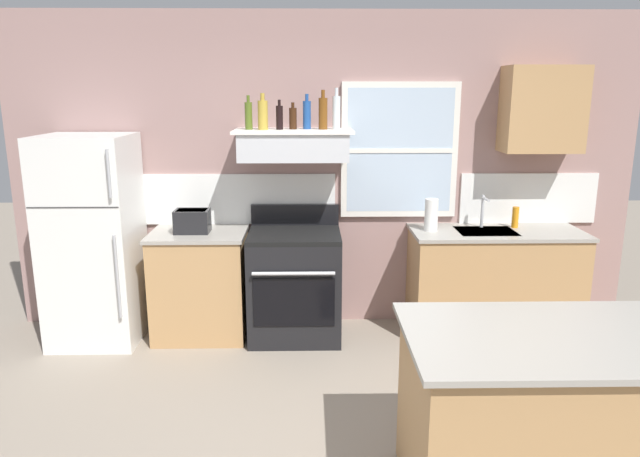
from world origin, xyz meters
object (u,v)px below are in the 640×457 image
Objects in this scene: bottle_clear_tall at (336,112)px; bottle_balsamic_dark at (279,117)px; bottle_olive_oil_square at (249,115)px; bottle_blue_liqueur at (307,114)px; paper_towel_roll at (431,215)px; bottle_amber_wine at (323,113)px; dish_soap_bottle at (515,217)px; kitchen_island at (542,419)px; bottle_champagne_gold_foil at (263,114)px; toaster at (192,221)px; stove_range at (295,283)px; refrigerator at (93,240)px; bottle_brown_stout at (293,118)px.

bottle_balsamic_dark is at bearing -177.38° from bottle_clear_tall.
bottle_olive_oil_square is 0.47m from bottle_blue_liqueur.
bottle_amber_wine is at bearing 176.38° from paper_towel_roll.
bottle_balsamic_dark is 2.16m from dish_soap_bottle.
bottle_champagne_gold_foil is at bearing 125.41° from kitchen_island.
bottle_blue_liqueur is 1.97m from dish_soap_bottle.
toaster is 0.27× the size of stove_range.
bottle_balsamic_dark is (0.25, -0.01, -0.01)m from bottle_olive_oil_square.
bottle_olive_oil_square is (-0.36, 0.09, 1.39)m from stove_range.
bottle_clear_tall is at bearing 3.45° from refrigerator.
bottle_brown_stout is at bearing 92.38° from stove_range.
dish_soap_bottle is at bearing -0.06° from bottle_blue_liqueur.
bottle_balsamic_dark is 1.11× the size of bottle_brown_stout.
dish_soap_bottle is (3.53, 0.16, 0.14)m from refrigerator.
paper_towel_roll reaches higher than toaster.
stove_range is at bearing -164.28° from bottle_clear_tall.
stove_range is 4.04× the size of bottle_olive_oil_square.
bottle_champagne_gold_foil reaches higher than kitchen_island.
bottle_amber_wine is at bearing 2.93° from bottle_balsamic_dark.
bottle_clear_tall is 2.77m from kitchen_island.
stove_range is at bearing -87.62° from bottle_brown_stout.
paper_towel_roll is (1.14, 0.04, 0.58)m from stove_range.
kitchen_island is (1.64, -2.18, -1.40)m from bottle_olive_oil_square.
bottle_balsamic_dark is 0.72× the size of bottle_clear_tall.
bottle_balsamic_dark is at bearing -159.35° from bottle_brown_stout.
bottle_blue_liqueur is at bearing 170.00° from bottle_clear_tall.
toaster is 1.28m from bottle_blue_liqueur.
kitchen_island is at bearing -35.16° from refrigerator.
bottle_blue_liqueur is at bearing 15.93° from bottle_balsamic_dark.
kitchen_island is at bearing -54.59° from bottle_champagne_gold_foil.
bottle_clear_tall is (0.35, 0.10, 1.42)m from stove_range.
kitchen_island is (1.29, -2.21, -1.38)m from bottle_brown_stout.
bottle_clear_tall is at bearing 2.62° from bottle_balsamic_dark.
bottle_olive_oil_square is 1.26× the size of bottle_brown_stout.
bottle_olive_oil_square reaches higher than stove_range.
toaster is 1.04m from bottle_champagne_gold_foil.
bottle_champagne_gold_foil is 1.06× the size of paper_towel_roll.
paper_towel_roll reaches higher than stove_range.
bottle_olive_oil_square reaches higher than dish_soap_bottle.
paper_towel_roll is 1.50× the size of dish_soap_bottle.
paper_towel_roll reaches higher than dish_soap_bottle.
kitchen_island is at bearing -57.20° from bottle_balsamic_dark.
refrigerator is 1.92m from bottle_brown_stout.
stove_range is 1.46m from bottle_clear_tall.
bottle_amber_wine is at bearing 4.23° from toaster.
refrigerator is at bearing -178.76° from paper_towel_roll.
bottle_amber_wine is 1.16× the size of paper_towel_roll.
bottle_olive_oil_square is at bearing 178.11° from paper_towel_roll.
kitchen_island is at bearing -104.96° from dish_soap_bottle.
bottle_olive_oil_square is at bearing -178.71° from dish_soap_bottle.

